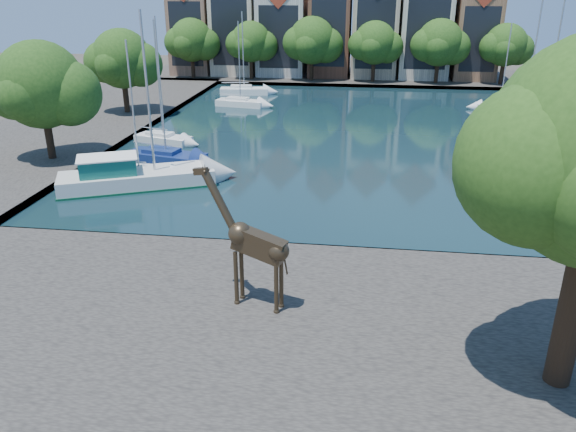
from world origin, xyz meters
The scene contains 31 objects.
ground centered at (0.00, 0.00, 0.00)m, with size 160.00×160.00×0.00m, color #38332B.
water_basin centered at (0.00, 24.00, 0.04)m, with size 38.00×50.00×0.08m, color black.
near_quay centered at (0.00, -7.00, 0.25)m, with size 50.00×14.00×0.50m, color #43403A.
far_quay centered at (0.00, 56.00, 0.25)m, with size 60.00×16.00×0.50m, color #43403A.
left_quay centered at (-25.00, 24.00, 0.25)m, with size 14.00×52.00×0.50m, color #43403A.
townhouse_west_end centered at (-23.00, 55.99, 7.36)m, with size 5.44×9.18×14.93m.
townhouse_west_mid centered at (-17.00, 55.99, 8.23)m, with size 5.94×9.18×16.79m.
townhouse_west_inner centered at (-10.50, 55.99, 7.35)m, with size 6.43×9.18×15.15m.
townhouse_center centered at (-4.00, 55.99, 8.36)m, with size 5.44×9.18×16.93m.
townhouse_east_inner centered at (2.00, 55.99, 7.73)m, with size 5.94×9.18×15.79m.
townhouse_east_mid centered at (8.50, 55.99, 8.10)m, with size 6.43×9.18×16.65m.
townhouse_east_end centered at (15.00, 55.99, 7.11)m, with size 5.44×9.18×14.43m.
far_tree_far_west centered at (-21.90, 50.49, 5.18)m, with size 7.28×5.60×7.68m.
far_tree_west centered at (-13.91, 50.49, 5.08)m, with size 6.76×5.20×7.36m.
far_tree_mid_west centered at (-5.89, 50.49, 5.29)m, with size 7.80×6.00×8.00m.
far_tree_mid_east centered at (2.10, 50.49, 5.13)m, with size 7.02×5.40×7.52m.
far_tree_east centered at (10.11, 50.49, 5.24)m, with size 7.54×5.80×7.84m.
far_tree_far_east centered at (18.09, 50.49, 5.08)m, with size 6.76×5.20×7.36m.
side_tree_left_near centered at (-20.89, 11.99, 5.49)m, with size 7.80×6.00×8.20m.
side_tree_left_far centered at (-21.90, 27.99, 5.38)m, with size 7.28×5.60×7.88m.
giraffe_statue centered at (-2.80, -5.76, 3.11)m, with size 3.68×1.36×5.32m.
motorsailer centered at (-13.29, 7.84, 0.90)m, with size 9.87×6.48×10.67m.
sailboat_left_a centered at (-13.33, 9.19, 0.60)m, with size 5.40×2.32×8.91m.
sailboat_left_b centered at (-13.01, 13.51, 0.60)m, with size 6.10×3.19×10.06m.
sailboat_left_c centered at (-15.00, 18.53, 0.58)m, with size 4.98×2.89×9.57m.
sailboat_left_d centered at (-12.00, 34.30, 0.58)m, with size 5.39×2.67×8.61m.
sailboat_left_e centered at (-13.08, 41.31, 0.66)m, with size 5.82×2.79×9.25m.
sailboat_right_a centered at (15.00, 13.24, 0.66)m, with size 7.28×2.79×12.16m.
sailboat_right_b centered at (14.29, 18.77, 0.63)m, with size 7.37×4.90×12.68m.
sailboat_right_c centered at (14.94, 26.42, 0.69)m, with size 5.36×1.88×11.24m.
sailboat_right_d centered at (15.00, 35.96, 0.59)m, with size 4.75×1.71×8.55m.
Camera 1 is at (1.08, -24.34, 11.96)m, focal length 35.00 mm.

